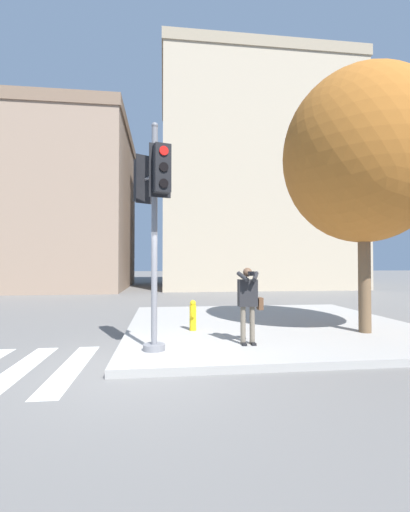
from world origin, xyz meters
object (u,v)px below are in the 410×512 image
(person_photographer, at_px, (248,299))
(street_tree, at_px, (363,156))
(traffic_signal_pole, at_px, (153,206))
(fire_hydrant, at_px, (193,315))

(person_photographer, xyz_separation_m, street_tree, (3.21, 0.88, 3.47))
(traffic_signal_pole, xyz_separation_m, person_photographer, (2.03, 0.28, -1.90))
(person_photographer, distance_m, street_tree, 4.81)
(fire_hydrant, bearing_deg, traffic_signal_pole, -116.91)
(traffic_signal_pole, bearing_deg, person_photographer, 7.82)
(person_photographer, height_order, street_tree, street_tree)
(person_photographer, bearing_deg, fire_hydrant, 122.39)
(traffic_signal_pole, relative_size, person_photographer, 2.80)
(traffic_signal_pole, relative_size, fire_hydrant, 5.87)
(street_tree, xyz_separation_m, fire_hydrant, (-4.26, 0.77, -4.06))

